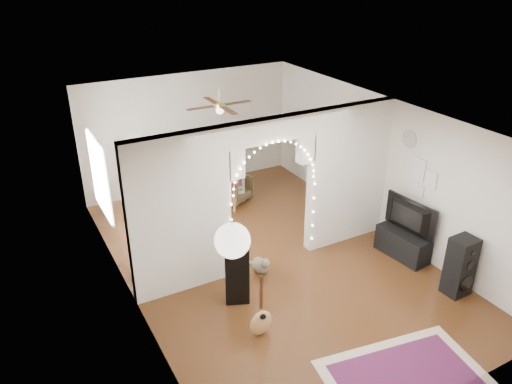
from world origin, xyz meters
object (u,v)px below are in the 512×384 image
acoustic_guitar (261,314)px  bookcase (212,176)px  media_console (403,244)px  dining_chair_right (235,188)px  dining_table (206,182)px  dining_chair_left (161,200)px  floor_speaker (460,266)px

acoustic_guitar → bookcase: 4.26m
media_console → dining_chair_right: (-1.65, 3.55, 0.03)m
acoustic_guitar → media_console: bearing=25.7°
dining_table → media_console: bearing=-49.9°
dining_table → dining_chair_left: dining_table is taller
bookcase → acoustic_guitar: bearing=-110.4°
media_console → dining_table: 4.20m
media_console → bookcase: size_ratio=0.69×
acoustic_guitar → dining_chair_right: (1.66, 4.14, -0.11)m
media_console → dining_chair_left: bearing=123.5°
bookcase → dining_chair_left: (-1.04, 0.43, -0.51)m
media_console → dining_chair_left: media_console is taller
floor_speaker → dining_chair_right: floor_speaker is taller
media_console → dining_table: dining_table is taller
bookcase → floor_speaker: bearing=-70.6°
bookcase → dining_chair_right: bearing=-1.8°
dining_chair_left → dining_chair_right: 1.67m
dining_chair_left → dining_chair_right: bearing=10.7°
floor_speaker → acoustic_guitar: bearing=166.9°
floor_speaker → dining_table: bearing=115.8°
dining_table → dining_chair_right: (0.78, 0.15, -0.40)m
floor_speaker → dining_table: floor_speaker is taller
media_console → dining_chair_right: 3.92m
bookcase → dining_chair_right: (0.58, 0.04, -0.44)m
bookcase → dining_table: bearing=-155.2°
bookcase → media_console: bearing=-63.2°
floor_speaker → bookcase: bearing=113.4°
acoustic_guitar → floor_speaker: bearing=4.3°
acoustic_guitar → media_console: acoustic_guitar is taller
media_console → bookcase: (-2.23, 3.51, 0.48)m
dining_table → dining_chair_right: bearing=15.8°
floor_speaker → dining_chair_left: size_ratio=2.20×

